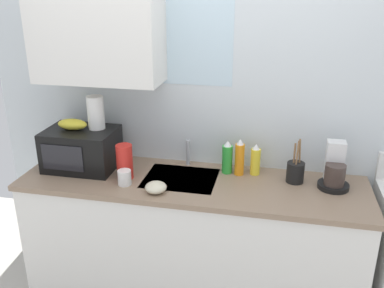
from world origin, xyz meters
name	(u,v)px	position (x,y,z in m)	size (l,w,h in m)	color
kitchen_wall_assembly	(185,99)	(-0.11, 0.31, 1.35)	(2.98, 0.42, 2.50)	silver
counter_unit	(192,239)	(0.00, 0.00, 0.46)	(2.21, 0.63, 0.90)	white
sink_faucet	(188,152)	(-0.08, 0.24, 0.99)	(0.03, 0.03, 0.18)	#B2B5BA
microwave	(82,149)	(-0.77, 0.05, 1.04)	(0.46, 0.35, 0.27)	black
banana_bunch	(72,124)	(-0.82, 0.05, 1.20)	(0.20, 0.11, 0.07)	gold
paper_towel_roll	(96,113)	(-0.67, 0.10, 1.28)	(0.11, 0.11, 0.22)	white
coffee_maker	(334,171)	(0.87, 0.11, 1.00)	(0.19, 0.21, 0.28)	black
dish_soap_bottle_green	(227,158)	(0.20, 0.17, 1.00)	(0.07, 0.07, 0.22)	green
dish_soap_bottle_orange	(240,158)	(0.28, 0.16, 1.02)	(0.06, 0.06, 0.25)	orange
dish_soap_bottle_yellow	(255,160)	(0.38, 0.18, 1.00)	(0.06, 0.06, 0.21)	yellow
cereal_canister	(125,162)	(-0.43, -0.05, 1.01)	(0.10, 0.10, 0.23)	red
mug_white	(124,177)	(-0.40, -0.14, 0.95)	(0.08, 0.08, 0.10)	white
utensil_crock	(295,172)	(0.64, 0.12, 0.97)	(0.11, 0.11, 0.29)	black
small_bowl	(156,187)	(-0.18, -0.20, 0.93)	(0.13, 0.13, 0.07)	beige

